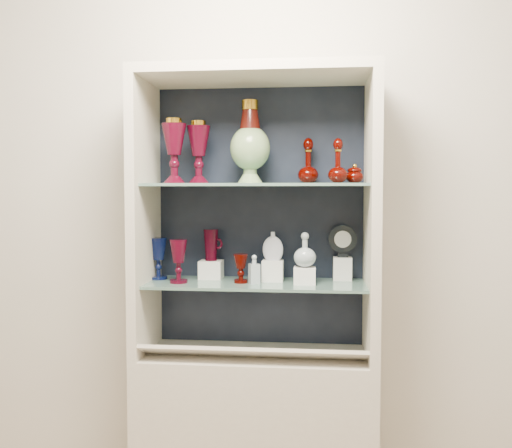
# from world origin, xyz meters

# --- Properties ---
(wall_back) EXTENTS (3.50, 0.02, 2.80)m
(wall_back) POSITION_xyz_m (0.00, 1.75, 1.40)
(wall_back) COLOR beige
(wall_back) RESTS_ON ground
(cabinet_base) EXTENTS (1.00, 0.40, 0.75)m
(cabinet_base) POSITION_xyz_m (0.00, 1.53, 0.38)
(cabinet_base) COLOR beige
(cabinet_base) RESTS_ON ground
(cabinet_back_panel) EXTENTS (0.98, 0.02, 1.15)m
(cabinet_back_panel) POSITION_xyz_m (0.00, 1.72, 1.32)
(cabinet_back_panel) COLOR black
(cabinet_back_panel) RESTS_ON cabinet_base
(cabinet_side_left) EXTENTS (0.04, 0.40, 1.15)m
(cabinet_side_left) POSITION_xyz_m (-0.48, 1.53, 1.32)
(cabinet_side_left) COLOR beige
(cabinet_side_left) RESTS_ON cabinet_base
(cabinet_side_right) EXTENTS (0.04, 0.40, 1.15)m
(cabinet_side_right) POSITION_xyz_m (0.48, 1.53, 1.32)
(cabinet_side_right) COLOR beige
(cabinet_side_right) RESTS_ON cabinet_base
(cabinet_top_cap) EXTENTS (1.00, 0.40, 0.04)m
(cabinet_top_cap) POSITION_xyz_m (0.00, 1.53, 1.92)
(cabinet_top_cap) COLOR beige
(cabinet_top_cap) RESTS_ON cabinet_side_left
(shelf_lower) EXTENTS (0.92, 0.34, 0.01)m
(shelf_lower) POSITION_xyz_m (0.00, 1.55, 1.04)
(shelf_lower) COLOR slate
(shelf_lower) RESTS_ON cabinet_side_left
(shelf_upper) EXTENTS (0.92, 0.34, 0.01)m
(shelf_upper) POSITION_xyz_m (0.00, 1.55, 1.46)
(shelf_upper) COLOR slate
(shelf_upper) RESTS_ON cabinet_side_left
(label_ledge) EXTENTS (0.92, 0.17, 0.09)m
(label_ledge) POSITION_xyz_m (0.00, 1.42, 0.78)
(label_ledge) COLOR beige
(label_ledge) RESTS_ON cabinet_base
(label_card_0) EXTENTS (0.10, 0.06, 0.03)m
(label_card_0) POSITION_xyz_m (0.32, 1.42, 0.80)
(label_card_0) COLOR white
(label_card_0) RESTS_ON label_ledge
(label_card_1) EXTENTS (0.10, 0.06, 0.03)m
(label_card_1) POSITION_xyz_m (-0.24, 1.42, 0.80)
(label_card_1) COLOR white
(label_card_1) RESTS_ON label_ledge
(label_card_2) EXTENTS (0.10, 0.06, 0.03)m
(label_card_2) POSITION_xyz_m (0.08, 1.42, 0.80)
(label_card_2) COLOR white
(label_card_2) RESTS_ON label_ledge
(pedestal_lamp_left) EXTENTS (0.13, 0.13, 0.27)m
(pedestal_lamp_left) POSITION_xyz_m (-0.35, 1.52, 1.61)
(pedestal_lamp_left) COLOR #400716
(pedestal_lamp_left) RESTS_ON shelf_upper
(pedestal_lamp_right) EXTENTS (0.12, 0.12, 0.27)m
(pedestal_lamp_right) POSITION_xyz_m (-0.25, 1.57, 1.60)
(pedestal_lamp_right) COLOR #400716
(pedestal_lamp_right) RESTS_ON shelf_upper
(enamel_urn) EXTENTS (0.22, 0.22, 0.35)m
(enamel_urn) POSITION_xyz_m (-0.03, 1.58, 1.65)
(enamel_urn) COLOR #0B4B29
(enamel_urn) RESTS_ON shelf_upper
(ruby_decanter_a) EXTENTS (0.10, 0.10, 0.21)m
(ruby_decanter_a) POSITION_xyz_m (0.34, 1.52, 1.57)
(ruby_decanter_a) COLOR #3C0400
(ruby_decanter_a) RESTS_ON shelf_upper
(ruby_decanter_b) EXTENTS (0.12, 0.12, 0.21)m
(ruby_decanter_b) POSITION_xyz_m (0.22, 1.64, 1.57)
(ruby_decanter_b) COLOR #3C0400
(ruby_decanter_b) RESTS_ON shelf_upper
(lidded_bowl) EXTENTS (0.09, 0.09, 0.08)m
(lidded_bowl) POSITION_xyz_m (0.41, 1.58, 1.51)
(lidded_bowl) COLOR #3C0400
(lidded_bowl) RESTS_ON shelf_upper
(cobalt_goblet) EXTENTS (0.10, 0.10, 0.18)m
(cobalt_goblet) POSITION_xyz_m (-0.44, 1.59, 1.14)
(cobalt_goblet) COLOR #09113C
(cobalt_goblet) RESTS_ON shelf_lower
(ruby_goblet_tall) EXTENTS (0.10, 0.10, 0.18)m
(ruby_goblet_tall) POSITION_xyz_m (-0.33, 1.50, 1.14)
(ruby_goblet_tall) COLOR #400716
(ruby_goblet_tall) RESTS_ON shelf_lower
(ruby_goblet_small) EXTENTS (0.08, 0.08, 0.12)m
(ruby_goblet_small) POSITION_xyz_m (-0.06, 1.53, 1.11)
(ruby_goblet_small) COLOR #3C0400
(ruby_goblet_small) RESTS_ON shelf_lower
(riser_ruby_pitcher) EXTENTS (0.10, 0.10, 0.08)m
(riser_ruby_pitcher) POSITION_xyz_m (-0.21, 1.63, 1.09)
(riser_ruby_pitcher) COLOR silver
(riser_ruby_pitcher) RESTS_ON shelf_lower
(ruby_pitcher) EXTENTS (0.12, 0.10, 0.14)m
(ruby_pitcher) POSITION_xyz_m (-0.21, 1.63, 1.20)
(ruby_pitcher) COLOR #400716
(ruby_pitcher) RESTS_ON riser_ruby_pitcher
(clear_square_bottle) EXTENTS (0.06, 0.06, 0.12)m
(clear_square_bottle) POSITION_xyz_m (-0.01, 1.52, 1.11)
(clear_square_bottle) COLOR #94A5AC
(clear_square_bottle) RESTS_ON shelf_lower
(riser_flat_flask) EXTENTS (0.09, 0.09, 0.09)m
(riser_flat_flask) POSITION_xyz_m (0.07, 1.59, 1.09)
(riser_flat_flask) COLOR silver
(riser_flat_flask) RESTS_ON shelf_lower
(flat_flask) EXTENTS (0.10, 0.05, 0.13)m
(flat_flask) POSITION_xyz_m (0.07, 1.59, 1.20)
(flat_flask) COLOR silver
(flat_flask) RESTS_ON riser_flat_flask
(riser_clear_round_decanter) EXTENTS (0.09, 0.09, 0.07)m
(riser_clear_round_decanter) POSITION_xyz_m (0.21, 1.53, 1.08)
(riser_clear_round_decanter) COLOR silver
(riser_clear_round_decanter) RESTS_ON shelf_lower
(clear_round_decanter) EXTENTS (0.12, 0.12, 0.14)m
(clear_round_decanter) POSITION_xyz_m (0.21, 1.53, 1.19)
(clear_round_decanter) COLOR #94A5AC
(clear_round_decanter) RESTS_ON riser_clear_round_decanter
(riser_cameo_medallion) EXTENTS (0.08, 0.08, 0.10)m
(riser_cameo_medallion) POSITION_xyz_m (0.37, 1.66, 1.10)
(riser_cameo_medallion) COLOR silver
(riser_cameo_medallion) RESTS_ON shelf_lower
(cameo_medallion) EXTENTS (0.13, 0.05, 0.14)m
(cameo_medallion) POSITION_xyz_m (0.37, 1.66, 1.22)
(cameo_medallion) COLOR black
(cameo_medallion) RESTS_ON riser_cameo_medallion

